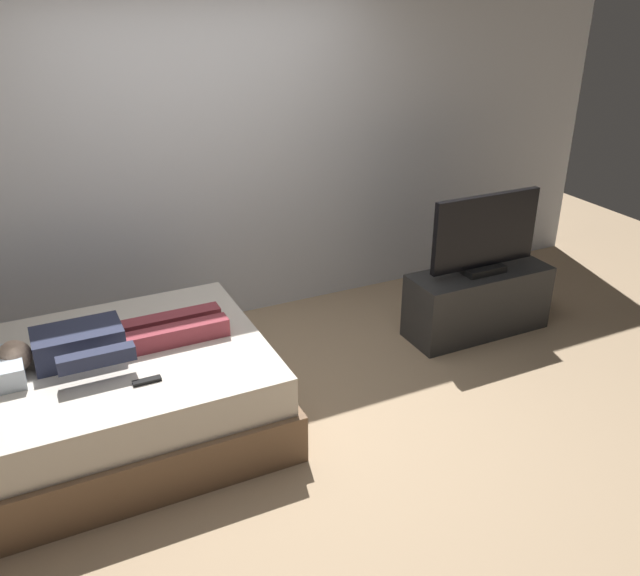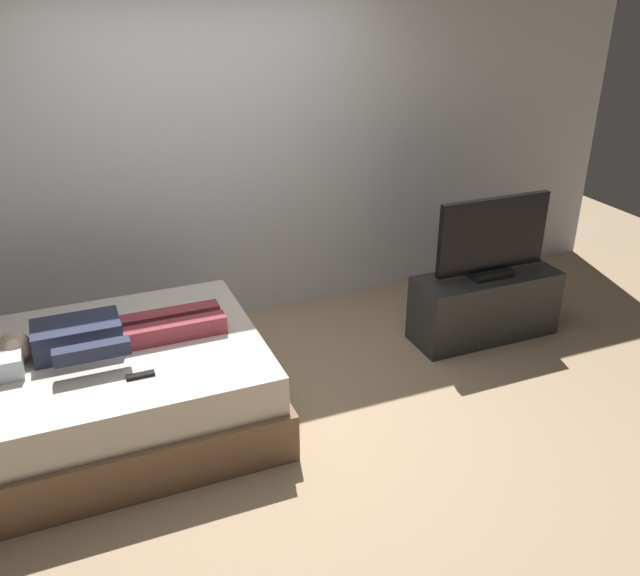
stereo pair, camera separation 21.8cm
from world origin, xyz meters
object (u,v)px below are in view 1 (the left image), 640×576
remote (147,381)px  tv (485,235)px  bed (107,398)px  tv_stand (477,302)px  person (103,341)px

remote → tv: tv is taller
bed → remote: (0.18, -0.37, 0.29)m
tv → bed: bearing=-177.8°
bed → remote: 0.50m
remote → bed: bearing=115.9°
remote → tv_stand: size_ratio=0.14×
person → remote: bearing=-69.5°
person → bed: bearing=-130.5°
bed → person: (0.03, 0.03, 0.36)m
bed → tv_stand: size_ratio=1.73×
tv_stand → tv: 0.53m
person → remote: size_ratio=8.40×
person → remote: 0.44m
bed → person: size_ratio=1.51×
person → tv_stand: size_ratio=1.15×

